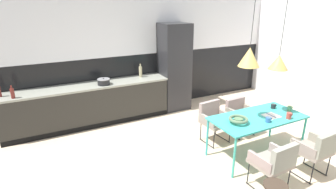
# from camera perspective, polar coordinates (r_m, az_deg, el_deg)

# --- Properties ---
(ground_plane) EXTENTS (9.08, 9.08, 0.00)m
(ground_plane) POSITION_cam_1_polar(r_m,az_deg,el_deg) (4.57, 11.99, -14.86)
(ground_plane) COLOR beige
(back_wall_splashback_dark) EXTENTS (6.98, 0.12, 1.38)m
(back_wall_splashback_dark) POSITION_cam_1_polar(r_m,az_deg,el_deg) (6.59, -3.62, 3.17)
(back_wall_splashback_dark) COLOR black
(back_wall_splashback_dark) RESTS_ON ground
(back_wall_panel_upper) EXTENTS (6.98, 0.12, 1.38)m
(back_wall_panel_upper) POSITION_cam_1_polar(r_m,az_deg,el_deg) (6.34, -3.89, 15.19)
(back_wall_panel_upper) COLOR white
(back_wall_panel_upper) RESTS_ON back_wall_splashback_dark
(kitchen_counter) EXTENTS (3.47, 0.63, 0.89)m
(kitchen_counter) POSITION_cam_1_polar(r_m,az_deg,el_deg) (5.91, -16.71, -2.12)
(kitchen_counter) COLOR #292824
(kitchen_counter) RESTS_ON ground
(refrigerator_column) EXTENTS (0.67, 0.60, 2.09)m
(refrigerator_column) POSITION_cam_1_polar(r_m,az_deg,el_deg) (6.38, 1.39, 5.97)
(refrigerator_column) COLOR #232326
(refrigerator_column) RESTS_ON ground
(dining_table) EXTENTS (1.62, 0.78, 0.73)m
(dining_table) POSITION_cam_1_polar(r_m,az_deg,el_deg) (4.68, 19.05, -5.14)
(dining_table) COLOR teal
(dining_table) RESTS_ON ground
(armchair_facing_counter) EXTENTS (0.51, 0.50, 0.71)m
(armchair_facing_counter) POSITION_cam_1_polar(r_m,az_deg,el_deg) (5.45, 15.34, -3.61)
(armchair_facing_counter) COLOR gray
(armchair_facing_counter) RESTS_ON ground
(armchair_corner_seat) EXTENTS (0.51, 0.49, 0.77)m
(armchair_corner_seat) POSITION_cam_1_polar(r_m,az_deg,el_deg) (3.98, 22.47, -13.17)
(armchair_corner_seat) COLOR gray
(armchair_corner_seat) RESTS_ON ground
(armchair_far_side) EXTENTS (0.53, 0.51, 0.76)m
(armchair_far_side) POSITION_cam_1_polar(r_m,az_deg,el_deg) (5.05, 9.90, -4.80)
(armchair_far_side) COLOR gray
(armchair_far_side) RESTS_ON ground
(armchair_head_of_table) EXTENTS (0.50, 0.49, 0.78)m
(armchair_head_of_table) POSITION_cam_1_polar(r_m,az_deg,el_deg) (4.55, 29.88, -10.00)
(armchair_head_of_table) COLOR gray
(armchair_head_of_table) RESTS_ON ground
(fruit_bowl) EXTENTS (0.31, 0.31, 0.09)m
(fruit_bowl) POSITION_cam_1_polar(r_m,az_deg,el_deg) (4.31, 15.16, -5.32)
(fruit_bowl) COLOR #4C704C
(fruit_bowl) RESTS_ON dining_table
(open_book) EXTENTS (0.24, 0.24, 0.02)m
(open_book) POSITION_cam_1_polar(r_m,az_deg,el_deg) (4.75, 21.68, -4.39)
(open_book) COLOR white
(open_book) RESTS_ON dining_table
(mug_wide_latte) EXTENTS (0.12, 0.07, 0.10)m
(mug_wide_latte) POSITION_cam_1_polar(r_m,az_deg,el_deg) (5.08, 25.09, -2.80)
(mug_wide_latte) COLOR #5B8456
(mug_wide_latte) RESTS_ON dining_table
(mug_glass_clear) EXTENTS (0.12, 0.08, 0.08)m
(mug_glass_clear) POSITION_cam_1_polar(r_m,az_deg,el_deg) (4.49, 21.10, -5.18)
(mug_glass_clear) COLOR #335B93
(mug_glass_clear) RESTS_ON dining_table
(mug_dark_espresso) EXTENTS (0.12, 0.08, 0.08)m
(mug_dark_espresso) POSITION_cam_1_polar(r_m,az_deg,el_deg) (5.10, 22.08, -2.39)
(mug_dark_espresso) COLOR black
(mug_dark_espresso) RESTS_ON dining_table
(mug_tall_blue) EXTENTS (0.13, 0.08, 0.11)m
(mug_tall_blue) POSITION_cam_1_polar(r_m,az_deg,el_deg) (4.76, 24.98, -4.22)
(mug_tall_blue) COLOR #B23D33
(mug_tall_blue) RESTS_ON dining_table
(cooking_pot) EXTENTS (0.26, 0.26, 0.15)m
(cooking_pot) POSITION_cam_1_polar(r_m,az_deg,el_deg) (5.69, -13.91, 2.73)
(cooking_pot) COLOR black
(cooking_pot) RESTS_ON kitchen_counter
(bottle_oil_tall) EXTENTS (0.07, 0.07, 0.31)m
(bottle_oil_tall) POSITION_cam_1_polar(r_m,az_deg,el_deg) (6.11, -6.03, 5.02)
(bottle_oil_tall) COLOR tan
(bottle_oil_tall) RESTS_ON kitchen_counter
(bottle_wine_green) EXTENTS (0.07, 0.07, 0.24)m
(bottle_wine_green) POSITION_cam_1_polar(r_m,az_deg,el_deg) (5.51, -30.91, 0.25)
(bottle_wine_green) COLOR maroon
(bottle_wine_green) RESTS_ON kitchen_counter
(side_stool) EXTENTS (0.29, 0.29, 0.49)m
(side_stool) POSITION_cam_1_polar(r_m,az_deg,el_deg) (3.57, 22.41, -18.56)
(side_stool) COLOR #382B21
(side_stool) RESTS_ON ground
(pendant_lamp_over_table_near) EXTENTS (0.32, 0.32, 1.08)m
(pendant_lamp_over_table_near) POSITION_cam_1_polar(r_m,az_deg,el_deg) (4.14, 17.38, 7.85)
(pendant_lamp_over_table_near) COLOR black
(pendant_lamp_over_table_far) EXTENTS (0.31, 0.31, 1.20)m
(pendant_lamp_over_table_far) POSITION_cam_1_polar(r_m,az_deg,el_deg) (4.63, 23.06, 6.55)
(pendant_lamp_over_table_far) COLOR black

